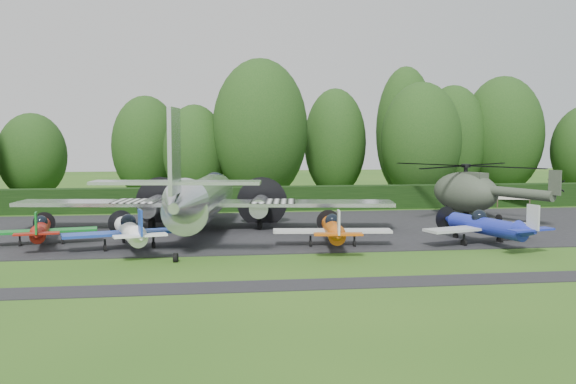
{
  "coord_description": "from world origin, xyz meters",
  "views": [
    {
      "loc": [
        -1.66,
        -32.52,
        6.44
      ],
      "look_at": [
        4.12,
        10.34,
        2.5
      ],
      "focal_mm": 40.0,
      "sensor_mm": 36.0,
      "label": 1
    }
  ],
  "objects": [
    {
      "name": "ground",
      "position": [
        0.0,
        0.0,
        0.0
      ],
      "size": [
        160.0,
        160.0,
        0.0
      ],
      "primitive_type": "plane",
      "color": "#244D15",
      "rests_on": "ground"
    },
    {
      "name": "apron",
      "position": [
        0.0,
        10.0,
        0.0
      ],
      "size": [
        70.0,
        18.0,
        0.01
      ],
      "primitive_type": "cube",
      "color": "black",
      "rests_on": "ground"
    },
    {
      "name": "taxiway_verge",
      "position": [
        0.0,
        -6.0,
        0.0
      ],
      "size": [
        70.0,
        2.0,
        0.0
      ],
      "primitive_type": "cube",
      "color": "black",
      "rests_on": "ground"
    },
    {
      "name": "hedgerow",
      "position": [
        0.0,
        21.0,
        0.0
      ],
      "size": [
        90.0,
        1.6,
        2.0
      ],
      "primitive_type": "cube",
      "color": "black",
      "rests_on": "ground"
    },
    {
      "name": "transport_plane",
      "position": [
        -1.64,
        8.83,
        2.24
      ],
      "size": [
        25.03,
        19.19,
        8.02
      ],
      "rotation": [
        0.0,
        0.0,
        0.14
      ],
      "color": "silver",
      "rests_on": "ground"
    },
    {
      "name": "light_plane_red",
      "position": [
        -10.82,
        5.26,
        0.99
      ],
      "size": [
        6.18,
        6.5,
        2.37
      ],
      "rotation": [
        0.0,
        0.0,
        -0.17
      ],
      "color": "maroon",
      "rests_on": "ground"
    },
    {
      "name": "light_plane_white",
      "position": [
        -5.6,
        3.13,
        1.14
      ],
      "size": [
        7.1,
        7.46,
        2.73
      ],
      "rotation": [
        0.0,
        0.0,
        -0.26
      ],
      "color": "white",
      "rests_on": "ground"
    },
    {
      "name": "light_plane_orange",
      "position": [
        5.62,
        2.56,
        1.08
      ],
      "size": [
        6.73,
        7.08,
        2.59
      ],
      "rotation": [
        0.0,
        0.0,
        0.12
      ],
      "color": "#BE510B",
      "rests_on": "ground"
    },
    {
      "name": "light_plane_blue",
      "position": [
        14.54,
        2.21,
        1.15
      ],
      "size": [
        7.21,
        7.59,
        2.77
      ],
      "rotation": [
        0.0,
        0.0,
        -0.29
      ],
      "color": "#1A27A0",
      "rests_on": "ground"
    },
    {
      "name": "helicopter",
      "position": [
        18.69,
        14.85,
        2.19
      ],
      "size": [
        12.68,
        14.84,
        4.08
      ],
      "rotation": [
        0.0,
        0.0,
        -0.4
      ],
      "color": "#374031",
      "rests_on": "ground"
    },
    {
      "name": "sign_board",
      "position": [
        25.25,
        19.87,
        1.1
      ],
      "size": [
        2.91,
        0.11,
        1.63
      ],
      "rotation": [
        0.0,
        0.0,
        0.24
      ],
      "color": "#3F3326",
      "rests_on": "ground"
    },
    {
      "name": "tree_0",
      "position": [
        24.98,
        33.21,
        5.79
      ],
      "size": [
        7.15,
        7.15,
        11.6
      ],
      "color": "black",
      "rests_on": "ground"
    },
    {
      "name": "tree_3",
      "position": [
        3.89,
        28.63,
        6.78
      ],
      "size": [
        9.1,
        9.1,
        13.57
      ],
      "color": "black",
      "rests_on": "ground"
    },
    {
      "name": "tree_4",
      "position": [
        30.62,
        33.29,
        6.3
      ],
      "size": [
        8.67,
        8.67,
        12.63
      ],
      "color": "black",
      "rests_on": "ground"
    },
    {
      "name": "tree_5",
      "position": [
        -2.31,
        29.74,
        4.61
      ],
      "size": [
        6.06,
        6.06,
        9.25
      ],
      "color": "black",
      "rests_on": "ground"
    },
    {
      "name": "tree_6",
      "position": [
        19.4,
        27.31,
        5.7
      ],
      "size": [
        7.75,
        7.75,
        11.41
      ],
      "color": "black",
      "rests_on": "ground"
    },
    {
      "name": "tree_8",
      "position": [
        11.94,
        32.26,
        5.52
      ],
      "size": [
        6.36,
        6.36,
        11.07
      ],
      "color": "black",
      "rests_on": "ground"
    },
    {
      "name": "tree_9",
      "position": [
        -18.4,
        34.16,
        4.24
      ],
      "size": [
        6.71,
        6.71,
        8.51
      ],
      "color": "black",
      "rests_on": "ground"
    },
    {
      "name": "tree_11",
      "position": [
        19.49,
        32.58,
        6.7
      ],
      "size": [
        6.07,
        6.07,
        13.43
      ],
      "color": "black",
      "rests_on": "ground"
    },
    {
      "name": "tree_12",
      "position": [
        -7.36,
        35.05,
        5.16
      ],
      "size": [
        7.01,
        7.01,
        10.35
      ],
      "color": "black",
      "rests_on": "ground"
    }
  ]
}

